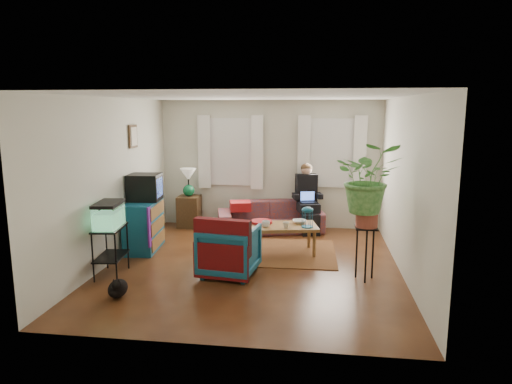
# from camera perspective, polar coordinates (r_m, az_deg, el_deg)

# --- Properties ---
(floor) EXTENTS (4.50, 5.00, 0.01)m
(floor) POSITION_cam_1_polar(r_m,az_deg,el_deg) (7.25, -0.43, -9.15)
(floor) COLOR #4F2B14
(floor) RESTS_ON ground
(ceiling) EXTENTS (4.50, 5.00, 0.01)m
(ceiling) POSITION_cam_1_polar(r_m,az_deg,el_deg) (6.84, -0.46, 11.85)
(ceiling) COLOR white
(ceiling) RESTS_ON wall_back
(wall_back) EXTENTS (4.50, 0.01, 2.60)m
(wall_back) POSITION_cam_1_polar(r_m,az_deg,el_deg) (9.39, 1.71, 3.47)
(wall_back) COLOR silver
(wall_back) RESTS_ON floor
(wall_front) EXTENTS (4.50, 0.01, 2.60)m
(wall_front) POSITION_cam_1_polar(r_m,az_deg,el_deg) (4.52, -4.92, -4.01)
(wall_front) COLOR silver
(wall_front) RESTS_ON floor
(wall_left) EXTENTS (0.01, 5.00, 2.60)m
(wall_left) POSITION_cam_1_polar(r_m,az_deg,el_deg) (7.58, -17.54, 1.36)
(wall_left) COLOR silver
(wall_left) RESTS_ON floor
(wall_right) EXTENTS (0.01, 5.00, 2.60)m
(wall_right) POSITION_cam_1_polar(r_m,az_deg,el_deg) (6.98, 18.16, 0.60)
(wall_right) COLOR silver
(wall_right) RESTS_ON floor
(window_left) EXTENTS (1.08, 0.04, 1.38)m
(window_left) POSITION_cam_1_polar(r_m,az_deg,el_deg) (9.46, -3.14, 5.03)
(window_left) COLOR white
(window_left) RESTS_ON wall_back
(window_right) EXTENTS (1.08, 0.04, 1.38)m
(window_right) POSITION_cam_1_polar(r_m,az_deg,el_deg) (9.30, 9.42, 4.82)
(window_right) COLOR white
(window_right) RESTS_ON wall_back
(curtains_left) EXTENTS (1.36, 0.06, 1.50)m
(curtains_left) POSITION_cam_1_polar(r_m,az_deg,el_deg) (9.38, -3.23, 4.99)
(curtains_left) COLOR white
(curtains_left) RESTS_ON wall_back
(curtains_right) EXTENTS (1.36, 0.06, 1.50)m
(curtains_right) POSITION_cam_1_polar(r_m,az_deg,el_deg) (9.22, 9.43, 4.77)
(curtains_right) COLOR white
(curtains_right) RESTS_ON wall_back
(picture_frame) EXTENTS (0.04, 0.32, 0.40)m
(picture_frame) POSITION_cam_1_polar(r_m,az_deg,el_deg) (8.27, -15.06, 6.72)
(picture_frame) COLOR #3D2616
(picture_frame) RESTS_ON wall_left
(area_rug) EXTENTS (2.03, 1.64, 0.01)m
(area_rug) POSITION_cam_1_polar(r_m,az_deg,el_deg) (7.87, 2.57, -7.52)
(area_rug) COLOR maroon
(area_rug) RESTS_ON floor
(sofa) EXTENTS (2.20, 1.29, 0.81)m
(sofa) POSITION_cam_1_polar(r_m,az_deg,el_deg) (9.09, 1.79, -2.49)
(sofa) COLOR brown
(sofa) RESTS_ON floor
(seated_person) EXTENTS (0.65, 0.74, 1.23)m
(seated_person) POSITION_cam_1_polar(r_m,az_deg,el_deg) (9.18, 6.40, -1.07)
(seated_person) COLOR black
(seated_person) RESTS_ON sofa
(side_table) EXTENTS (0.45, 0.45, 0.64)m
(side_table) POSITION_cam_1_polar(r_m,az_deg,el_deg) (9.60, -8.34, -2.41)
(side_table) COLOR #392A15
(side_table) RESTS_ON floor
(table_lamp) EXTENTS (0.34, 0.34, 0.59)m
(table_lamp) POSITION_cam_1_polar(r_m,az_deg,el_deg) (9.49, -8.43, 1.12)
(table_lamp) COLOR white
(table_lamp) RESTS_ON side_table
(dresser) EXTENTS (0.56, 0.99, 0.86)m
(dresser) POSITION_cam_1_polar(r_m,az_deg,el_deg) (8.16, -13.86, -4.09)
(dresser) COLOR #105E64
(dresser) RESTS_ON floor
(crt_tv) EXTENTS (0.57, 0.52, 0.46)m
(crt_tv) POSITION_cam_1_polar(r_m,az_deg,el_deg) (8.11, -13.74, 0.59)
(crt_tv) COLOR black
(crt_tv) RESTS_ON dresser
(aquarium_stand) EXTENTS (0.44, 0.69, 0.73)m
(aquarium_stand) POSITION_cam_1_polar(r_m,az_deg,el_deg) (7.06, -17.68, -7.08)
(aquarium_stand) COLOR black
(aquarium_stand) RESTS_ON floor
(aquarium) EXTENTS (0.40, 0.63, 0.38)m
(aquarium) POSITION_cam_1_polar(r_m,az_deg,el_deg) (6.92, -17.93, -2.68)
(aquarium) COLOR #7FD899
(aquarium) RESTS_ON aquarium_stand
(black_cat) EXTENTS (0.33, 0.41, 0.30)m
(black_cat) POSITION_cam_1_polar(r_m,az_deg,el_deg) (6.30, -16.89, -11.24)
(black_cat) COLOR black
(black_cat) RESTS_ON floor
(armchair) EXTENTS (0.88, 0.84, 0.81)m
(armchair) POSITION_cam_1_polar(r_m,az_deg,el_deg) (6.77, -3.34, -6.99)
(armchair) COLOR #115F69
(armchair) RESTS_ON floor
(serape_throw) EXTENTS (0.83, 0.29, 0.67)m
(serape_throw) POSITION_cam_1_polar(r_m,az_deg,el_deg) (6.44, -4.25, -6.34)
(serape_throw) COLOR #9E0A0A
(serape_throw) RESTS_ON armchair
(coffee_table) EXTENTS (1.29, 0.87, 0.49)m
(coffee_table) POSITION_cam_1_polar(r_m,az_deg,el_deg) (7.78, 3.17, -5.91)
(coffee_table) COLOR brown
(coffee_table) RESTS_ON floor
(cup_a) EXTENTS (0.16, 0.16, 0.11)m
(cup_a) POSITION_cam_1_polar(r_m,az_deg,el_deg) (7.57, 1.24, -4.00)
(cup_a) COLOR white
(cup_a) RESTS_ON coffee_table
(cup_b) EXTENTS (0.13, 0.13, 0.10)m
(cup_b) POSITION_cam_1_polar(r_m,az_deg,el_deg) (7.52, 3.77, -4.14)
(cup_b) COLOR beige
(cup_b) RESTS_ON coffee_table
(bowl) EXTENTS (0.27, 0.27, 0.06)m
(bowl) POSITION_cam_1_polar(r_m,az_deg,el_deg) (7.85, 5.46, -3.70)
(bowl) COLOR white
(bowl) RESTS_ON coffee_table
(snack_tray) EXTENTS (0.43, 0.43, 0.04)m
(snack_tray) POSITION_cam_1_polar(r_m,az_deg,el_deg) (7.83, 0.69, -3.75)
(snack_tray) COLOR #B21414
(snack_tray) RESTS_ON coffee_table
(birdcage) EXTENTS (0.23, 0.23, 0.35)m
(birdcage) POSITION_cam_1_polar(r_m,az_deg,el_deg) (7.57, 6.44, -3.12)
(birdcage) COLOR #115B6B
(birdcage) RESTS_ON coffee_table
(plant_stand) EXTENTS (0.33, 0.33, 0.78)m
(plant_stand) POSITION_cam_1_polar(r_m,az_deg,el_deg) (6.74, 13.48, -7.46)
(plant_stand) COLOR black
(plant_stand) RESTS_ON floor
(potted_plant) EXTENTS (0.90, 0.78, 0.99)m
(potted_plant) POSITION_cam_1_polar(r_m,az_deg,el_deg) (6.52, 13.82, 0.37)
(potted_plant) COLOR #599947
(potted_plant) RESTS_ON plant_stand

